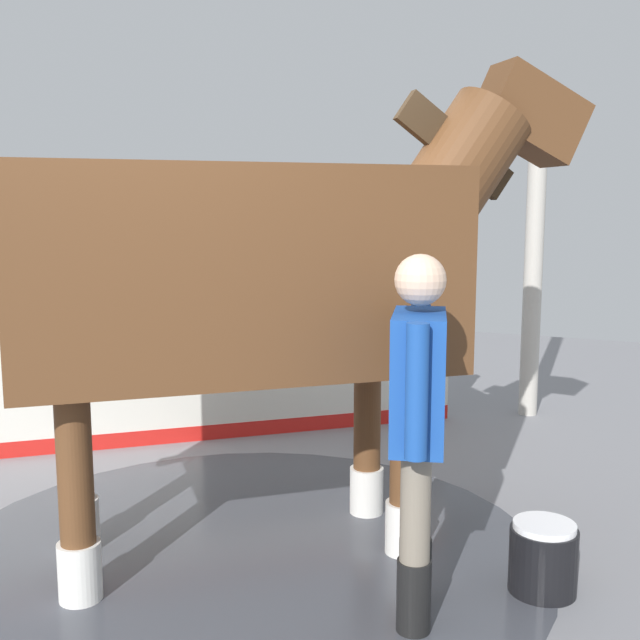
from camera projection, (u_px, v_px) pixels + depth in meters
ground_plane at (149, 560)px, 3.94m from camera, size 16.00×16.00×0.02m
wet_patch at (242, 550)px, 4.03m from camera, size 3.25×3.25×0.00m
barrier_wall at (189, 373)px, 5.86m from camera, size 3.39×3.00×1.17m
roof_post_near at (534, 257)px, 6.50m from camera, size 0.16×0.16×2.80m
horse at (259, 272)px, 3.84m from camera, size 2.76×2.50×2.60m
handler at (418, 416)px, 3.23m from camera, size 0.34×0.64×1.62m
wash_bucket at (543, 558)px, 3.57m from camera, size 0.32×0.32×0.34m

